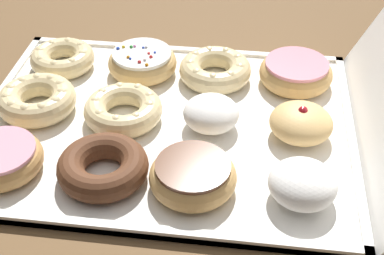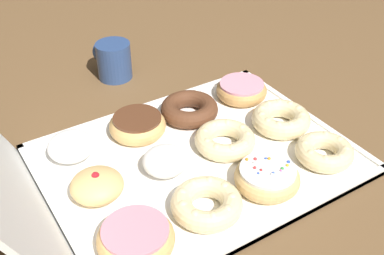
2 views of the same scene
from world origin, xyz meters
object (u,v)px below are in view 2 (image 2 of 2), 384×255
at_px(cruller_donut_6, 207,203).
at_px(powdered_filled_donut_7, 166,161).
at_px(pink_frosted_donut_2, 241,90).
at_px(powdered_filled_donut_11, 71,146).
at_px(chocolate_frosted_donut_8, 138,125).
at_px(cruller_donut_0, 324,151).
at_px(cruller_donut_4, 226,140).
at_px(donut_box, 198,160).
at_px(sprinkle_donut_3, 267,177).
at_px(pink_frosted_donut_9, 136,238).
at_px(jelly_filled_donut_10, 97,185).
at_px(coffee_mug, 113,59).
at_px(chocolate_cake_ring_donut_5, 189,109).
at_px(cruller_donut_1, 281,119).

distance_m(cruller_donut_6, powdered_filled_donut_7, 0.12).
relative_size(pink_frosted_donut_2, powdered_filled_donut_11, 1.30).
bearing_deg(powdered_filled_donut_11, chocolate_frosted_donut_8, -90.29).
bearing_deg(powdered_filled_donut_7, cruller_donut_0, -115.57).
height_order(cruller_donut_4, powdered_filled_donut_11, powdered_filled_donut_11).
xyz_separation_m(donut_box, pink_frosted_donut_2, (0.13, -0.20, 0.02)).
bearing_deg(pink_frosted_donut_2, cruller_donut_4, 133.71).
distance_m(pink_frosted_donut_2, powdered_filled_donut_7, 0.30).
bearing_deg(powdered_filled_donut_7, sprinkle_donut_3, -135.02).
xyz_separation_m(donut_box, pink_frosted_donut_9, (-0.13, 0.19, 0.03)).
distance_m(jelly_filled_donut_10, coffee_mug, 0.43).
bearing_deg(pink_frosted_donut_9, cruller_donut_6, -87.78).
xyz_separation_m(pink_frosted_donut_2, jelly_filled_donut_10, (-0.12, 0.40, 0.00)).
bearing_deg(cruller_donut_0, powdered_filled_donut_11, 56.73).
distance_m(chocolate_cake_ring_donut_5, cruller_donut_6, 0.28).
height_order(sprinkle_donut_3, powdered_filled_donut_7, powdered_filled_donut_7).
bearing_deg(cruller_donut_4, powdered_filled_donut_11, 62.93).
bearing_deg(cruller_donut_0, pink_frosted_donut_2, -0.39).
relative_size(donut_box, cruller_donut_0, 5.15).
bearing_deg(cruller_donut_4, pink_frosted_donut_9, 116.47).
distance_m(powdered_filled_donut_7, chocolate_frosted_donut_8, 0.13).
xyz_separation_m(cruller_donut_0, coffee_mug, (0.51, 0.19, 0.02)).
xyz_separation_m(powdered_filled_donut_7, powdered_filled_donut_11, (0.13, 0.13, 0.00)).
bearing_deg(pink_frosted_donut_9, donut_box, -56.24).
bearing_deg(cruller_donut_4, cruller_donut_6, 134.33).
height_order(cruller_donut_0, chocolate_frosted_donut_8, chocolate_frosted_donut_8).
height_order(cruller_donut_1, chocolate_cake_ring_donut_5, cruller_donut_1).
relative_size(cruller_donut_4, pink_frosted_donut_9, 0.99).
distance_m(pink_frosted_donut_2, sprinkle_donut_3, 0.29).
bearing_deg(chocolate_cake_ring_donut_5, jelly_filled_donut_10, 114.88).
relative_size(sprinkle_donut_3, jelly_filled_donut_10, 1.26).
height_order(cruller_donut_4, coffee_mug, coffee_mug).
xyz_separation_m(powdered_filled_donut_7, pink_frosted_donut_9, (-0.13, 0.12, -0.00)).
distance_m(cruller_donut_0, pink_frosted_donut_2, 0.26).
height_order(cruller_donut_4, pink_frosted_donut_9, pink_frosted_donut_9).
relative_size(cruller_donut_6, jelly_filled_donut_10, 1.31).
xyz_separation_m(donut_box, sprinkle_donut_3, (-0.13, -0.06, 0.03)).
bearing_deg(cruller_donut_0, donut_box, 56.92).
distance_m(cruller_donut_0, sprinkle_donut_3, 0.14).
xyz_separation_m(cruller_donut_4, powdered_filled_donut_7, (0.00, 0.13, 0.00)).
bearing_deg(coffee_mug, cruller_donut_1, -153.82).
xyz_separation_m(cruller_donut_1, coffee_mug, (0.39, 0.19, 0.02)).
bearing_deg(powdered_filled_donut_7, cruller_donut_1, -91.06).
height_order(chocolate_frosted_donut_8, powdered_filled_donut_11, powdered_filled_donut_11).
bearing_deg(donut_box, cruller_donut_1, -91.71).
xyz_separation_m(jelly_filled_donut_10, powdered_filled_donut_11, (0.12, -0.00, 0.00)).
relative_size(chocolate_cake_ring_donut_5, powdered_filled_donut_7, 1.47).
bearing_deg(cruller_donut_6, cruller_donut_0, -90.76).
xyz_separation_m(pink_frosted_donut_2, powdered_filled_donut_11, (0.00, 0.39, 0.01)).
bearing_deg(powdered_filled_donut_11, coffee_mug, -38.97).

